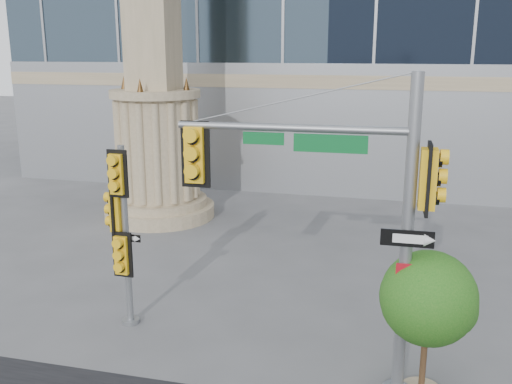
# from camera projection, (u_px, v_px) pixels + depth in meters

# --- Properties ---
(ground) EXTENTS (120.00, 120.00, 0.00)m
(ground) POSITION_uv_depth(u_px,v_px,m) (244.00, 341.00, 13.34)
(ground) COLOR #545456
(ground) RESTS_ON ground
(monument) EXTENTS (4.40, 4.40, 16.60)m
(monument) POSITION_uv_depth(u_px,v_px,m) (154.00, 79.00, 21.87)
(monument) COLOR gray
(monument) RESTS_ON ground
(main_signal_pole) EXTENTS (4.86, 0.59, 6.26)m
(main_signal_pole) POSITION_uv_depth(u_px,v_px,m) (346.00, 201.00, 10.60)
(main_signal_pole) COLOR slate
(main_signal_pole) RESTS_ON ground
(secondary_signal_pole) EXTENTS (0.77, 0.59, 4.48)m
(secondary_signal_pole) POSITION_uv_depth(u_px,v_px,m) (121.00, 223.00, 13.48)
(secondary_signal_pole) COLOR slate
(secondary_signal_pole) RESTS_ON ground
(street_tree) EXTENTS (1.89, 1.84, 2.94)m
(street_tree) POSITION_uv_depth(u_px,v_px,m) (430.00, 302.00, 10.89)
(street_tree) COLOR gray
(street_tree) RESTS_ON ground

